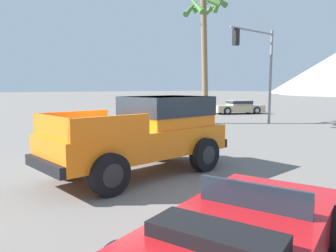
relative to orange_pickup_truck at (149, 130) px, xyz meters
The scene contains 6 objects.
ground_plane 1.28m from the orange_pickup_truck, 93.88° to the right, with size 320.00×320.00×0.00m, color slate.
orange_pickup_truck is the anchor object (origin of this frame).
red_convertible_car 5.12m from the orange_pickup_truck, 24.31° to the right, with size 2.86×4.38×1.02m.
parked_car_tan 20.94m from the orange_pickup_truck, 121.41° to the left, with size 3.58×4.68×1.17m.
traffic_light_main 12.84m from the orange_pickup_truck, 112.41° to the left, with size 0.38×4.10×5.81m.
palm_tree_tall 13.26m from the orange_pickup_truck, 126.81° to the left, with size 2.95×2.68×8.10m.
Camera 1 is at (7.03, -4.68, 2.29)m, focal length 35.00 mm.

